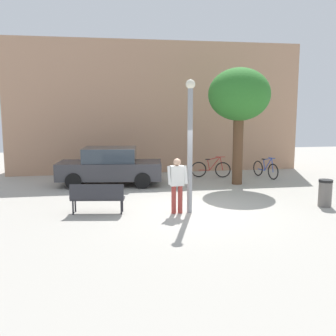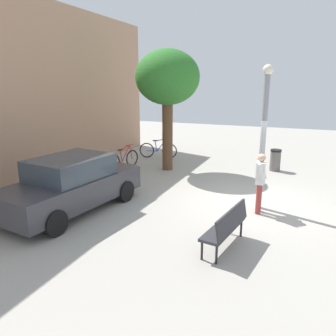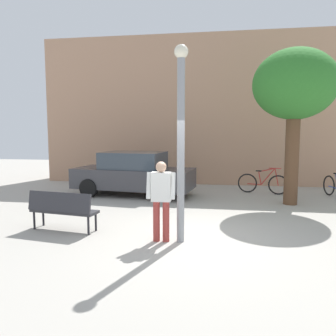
{
  "view_description": "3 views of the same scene",
  "coord_description": "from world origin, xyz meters",
  "px_view_note": "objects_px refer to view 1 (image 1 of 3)",
  "views": [
    {
      "loc": [
        -2.86,
        -11.61,
        3.15
      ],
      "look_at": [
        -0.57,
        1.45,
        1.13
      ],
      "focal_mm": 42.18,
      "sensor_mm": 36.0,
      "label": 1
    },
    {
      "loc": [
        -9.53,
        -1.24,
        3.53
      ],
      "look_at": [
        -0.51,
        2.49,
        0.99
      ],
      "focal_mm": 35.51,
      "sensor_mm": 36.0,
      "label": 2
    },
    {
      "loc": [
        0.59,
        -6.94,
        2.29
      ],
      "look_at": [
        -0.72,
        1.48,
        1.35
      ],
      "focal_mm": 35.91,
      "sensor_mm": 36.0,
      "label": 3
    }
  ],
  "objects_px": {
    "bicycle_blue": "(265,169)",
    "bicycle_red": "(211,169)",
    "parked_car_charcoal": "(110,166)",
    "park_bench": "(97,196)",
    "lamppost": "(190,139)",
    "person_by_lamppost": "(177,182)",
    "trash_bin": "(325,193)",
    "plaza_tree": "(239,96)"
  },
  "relations": [
    {
      "from": "bicycle_blue",
      "to": "bicycle_red",
      "type": "bearing_deg",
      "value": 168.07
    },
    {
      "from": "bicycle_blue",
      "to": "parked_car_charcoal",
      "type": "relative_size",
      "value": 0.4
    },
    {
      "from": "bicycle_red",
      "to": "parked_car_charcoal",
      "type": "bearing_deg",
      "value": -167.37
    },
    {
      "from": "park_bench",
      "to": "bicycle_blue",
      "type": "bearing_deg",
      "value": 33.54
    },
    {
      "from": "lamppost",
      "to": "person_by_lamppost",
      "type": "distance_m",
      "value": 1.34
    },
    {
      "from": "person_by_lamppost",
      "to": "trash_bin",
      "type": "relative_size",
      "value": 1.9
    },
    {
      "from": "lamppost",
      "to": "bicycle_blue",
      "type": "height_order",
      "value": "lamppost"
    },
    {
      "from": "person_by_lamppost",
      "to": "bicycle_red",
      "type": "relative_size",
      "value": 0.95
    },
    {
      "from": "bicycle_red",
      "to": "trash_bin",
      "type": "height_order",
      "value": "bicycle_red"
    },
    {
      "from": "person_by_lamppost",
      "to": "plaza_tree",
      "type": "xyz_separation_m",
      "value": [
        3.38,
        4.14,
        2.65
      ]
    },
    {
      "from": "person_by_lamppost",
      "to": "trash_bin",
      "type": "xyz_separation_m",
      "value": [
        4.87,
        0.0,
        -0.52
      ]
    },
    {
      "from": "lamppost",
      "to": "bicycle_blue",
      "type": "xyz_separation_m",
      "value": [
        4.78,
        5.31,
        -1.86
      ]
    },
    {
      "from": "lamppost",
      "to": "park_bench",
      "type": "height_order",
      "value": "lamppost"
    },
    {
      "from": "person_by_lamppost",
      "to": "bicycle_red",
      "type": "height_order",
      "value": "person_by_lamppost"
    },
    {
      "from": "lamppost",
      "to": "person_by_lamppost",
      "type": "bearing_deg",
      "value": -172.97
    },
    {
      "from": "plaza_tree",
      "to": "trash_bin",
      "type": "height_order",
      "value": "plaza_tree"
    },
    {
      "from": "lamppost",
      "to": "plaza_tree",
      "type": "height_order",
      "value": "plaza_tree"
    },
    {
      "from": "parked_car_charcoal",
      "to": "trash_bin",
      "type": "bearing_deg",
      "value": -35.75
    },
    {
      "from": "bicycle_blue",
      "to": "trash_bin",
      "type": "relative_size",
      "value": 2.02
    },
    {
      "from": "bicycle_red",
      "to": "person_by_lamppost",
      "type": "bearing_deg",
      "value": -115.11
    },
    {
      "from": "lamppost",
      "to": "bicycle_blue",
      "type": "relative_size",
      "value": 2.25
    },
    {
      "from": "lamppost",
      "to": "parked_car_charcoal",
      "type": "distance_m",
      "value": 5.49
    },
    {
      "from": "lamppost",
      "to": "person_by_lamppost",
      "type": "relative_size",
      "value": 2.38
    },
    {
      "from": "lamppost",
      "to": "park_bench",
      "type": "bearing_deg",
      "value": 173.58
    },
    {
      "from": "plaza_tree",
      "to": "parked_car_charcoal",
      "type": "xyz_separation_m",
      "value": [
        -5.23,
        0.7,
        -2.84
      ]
    },
    {
      "from": "park_bench",
      "to": "bicycle_blue",
      "type": "distance_m",
      "value": 9.05
    },
    {
      "from": "park_bench",
      "to": "lamppost",
      "type": "bearing_deg",
      "value": -6.42
    },
    {
      "from": "lamppost",
      "to": "person_by_lamppost",
      "type": "height_order",
      "value": "lamppost"
    },
    {
      "from": "bicycle_red",
      "to": "trash_bin",
      "type": "bearing_deg",
      "value": -70.16
    },
    {
      "from": "park_bench",
      "to": "plaza_tree",
      "type": "distance_m",
      "value": 7.53
    },
    {
      "from": "lamppost",
      "to": "parked_car_charcoal",
      "type": "height_order",
      "value": "lamppost"
    },
    {
      "from": "bicycle_red",
      "to": "parked_car_charcoal",
      "type": "height_order",
      "value": "parked_car_charcoal"
    },
    {
      "from": "plaza_tree",
      "to": "bicycle_red",
      "type": "bearing_deg",
      "value": 110.04
    },
    {
      "from": "lamppost",
      "to": "trash_bin",
      "type": "bearing_deg",
      "value": -0.59
    },
    {
      "from": "person_by_lamppost",
      "to": "bicycle_blue",
      "type": "xyz_separation_m",
      "value": [
        5.18,
        5.36,
        -0.58
      ]
    },
    {
      "from": "person_by_lamppost",
      "to": "trash_bin",
      "type": "bearing_deg",
      "value": 0.04
    },
    {
      "from": "trash_bin",
      "to": "lamppost",
      "type": "bearing_deg",
      "value": 179.41
    },
    {
      "from": "person_by_lamppost",
      "to": "plaza_tree",
      "type": "bearing_deg",
      "value": 50.73
    },
    {
      "from": "person_by_lamppost",
      "to": "plaza_tree",
      "type": "height_order",
      "value": "plaza_tree"
    },
    {
      "from": "lamppost",
      "to": "person_by_lamppost",
      "type": "xyz_separation_m",
      "value": [
        -0.4,
        -0.05,
        -1.28
      ]
    },
    {
      "from": "plaza_tree",
      "to": "bicycle_blue",
      "type": "relative_size",
      "value": 2.69
    },
    {
      "from": "trash_bin",
      "to": "parked_car_charcoal",
      "type": "bearing_deg",
      "value": 144.25
    }
  ]
}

